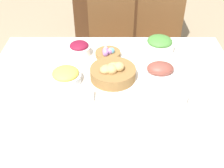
{
  "coord_description": "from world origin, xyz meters",
  "views": [
    {
      "loc": [
        -0.01,
        -1.38,
        1.78
      ],
      "look_at": [
        -0.0,
        -0.08,
        0.78
      ],
      "focal_mm": 45.0,
      "sensor_mm": 36.0,
      "label": 1
    }
  ],
  "objects_px": {
    "chair_far_right": "(157,42)",
    "spoon": "(168,123)",
    "drinking_cup": "(179,98)",
    "chair_far_center": "(109,42)",
    "ham_platter": "(159,69)",
    "egg_basket": "(107,53)",
    "fork": "(101,124)",
    "green_salad_bowl": "(158,44)",
    "dinner_plate": "(132,123)",
    "bread_basket": "(112,72)",
    "butter_dish": "(82,96)",
    "sideboard": "(126,10)",
    "knife": "(162,123)",
    "beet_salad_bowl": "(78,49)",
    "pineapple_bowl": "(65,75)"
  },
  "relations": [
    {
      "from": "green_salad_bowl",
      "to": "sideboard",
      "type": "bearing_deg",
      "value": 96.37
    },
    {
      "from": "egg_basket",
      "to": "ham_platter",
      "type": "xyz_separation_m",
      "value": [
        0.33,
        -0.2,
        0.0
      ]
    },
    {
      "from": "spoon",
      "to": "chair_far_center",
      "type": "bearing_deg",
      "value": 103.79
    },
    {
      "from": "dinner_plate",
      "to": "spoon",
      "type": "xyz_separation_m",
      "value": [
        0.19,
        -0.0,
        -0.0
      ]
    },
    {
      "from": "egg_basket",
      "to": "green_salad_bowl",
      "type": "relative_size",
      "value": 0.84
    },
    {
      "from": "drinking_cup",
      "to": "butter_dish",
      "type": "distance_m",
      "value": 0.54
    },
    {
      "from": "fork",
      "to": "spoon",
      "type": "xyz_separation_m",
      "value": [
        0.34,
        0.0,
        0.0
      ]
    },
    {
      "from": "knife",
      "to": "butter_dish",
      "type": "distance_m",
      "value": 0.47
    },
    {
      "from": "sideboard",
      "to": "green_salad_bowl",
      "type": "bearing_deg",
      "value": -83.63
    },
    {
      "from": "bread_basket",
      "to": "egg_basket",
      "type": "bearing_deg",
      "value": 97.42
    },
    {
      "from": "chair_far_right",
      "to": "spoon",
      "type": "height_order",
      "value": "chair_far_right"
    },
    {
      "from": "dinner_plate",
      "to": "fork",
      "type": "distance_m",
      "value": 0.16
    },
    {
      "from": "chair_far_center",
      "to": "beet_salad_bowl",
      "type": "xyz_separation_m",
      "value": [
        -0.21,
        -0.59,
        0.27
      ]
    },
    {
      "from": "ham_platter",
      "to": "fork",
      "type": "relative_size",
      "value": 1.37
    },
    {
      "from": "bread_basket",
      "to": "butter_dish",
      "type": "relative_size",
      "value": 2.26
    },
    {
      "from": "ham_platter",
      "to": "spoon",
      "type": "xyz_separation_m",
      "value": [
        -0.02,
        -0.45,
        -0.02
      ]
    },
    {
      "from": "knife",
      "to": "spoon",
      "type": "xyz_separation_m",
      "value": [
        0.03,
        0.0,
        0.0
      ]
    },
    {
      "from": "ham_platter",
      "to": "knife",
      "type": "distance_m",
      "value": 0.46
    },
    {
      "from": "beet_salad_bowl",
      "to": "fork",
      "type": "xyz_separation_m",
      "value": [
        0.18,
        -0.68,
        -0.04
      ]
    },
    {
      "from": "chair_far_right",
      "to": "chair_far_center",
      "type": "bearing_deg",
      "value": -173.51
    },
    {
      "from": "ham_platter",
      "to": "fork",
      "type": "height_order",
      "value": "ham_platter"
    },
    {
      "from": "egg_basket",
      "to": "beet_salad_bowl",
      "type": "distance_m",
      "value": 0.2
    },
    {
      "from": "chair_far_right",
      "to": "drinking_cup",
      "type": "height_order",
      "value": "chair_far_right"
    },
    {
      "from": "chair_far_center",
      "to": "ham_platter",
      "type": "bearing_deg",
      "value": -65.46
    },
    {
      "from": "fork",
      "to": "butter_dish",
      "type": "bearing_deg",
      "value": 118.66
    },
    {
      "from": "green_salad_bowl",
      "to": "butter_dish",
      "type": "height_order",
      "value": "green_salad_bowl"
    },
    {
      "from": "pineapple_bowl",
      "to": "knife",
      "type": "distance_m",
      "value": 0.66
    },
    {
      "from": "bread_basket",
      "to": "knife",
      "type": "bearing_deg",
      "value": -57.26
    },
    {
      "from": "egg_basket",
      "to": "fork",
      "type": "relative_size",
      "value": 0.91
    },
    {
      "from": "sideboard",
      "to": "beet_salad_bowl",
      "type": "distance_m",
      "value": 1.55
    },
    {
      "from": "chair_far_center",
      "to": "fork",
      "type": "xyz_separation_m",
      "value": [
        -0.04,
        -1.27,
        0.23
      ]
    },
    {
      "from": "green_salad_bowl",
      "to": "dinner_plate",
      "type": "xyz_separation_m",
      "value": [
        -0.23,
        -0.73,
        -0.05
      ]
    },
    {
      "from": "beet_salad_bowl",
      "to": "drinking_cup",
      "type": "height_order",
      "value": "beet_salad_bowl"
    },
    {
      "from": "drinking_cup",
      "to": "butter_dish",
      "type": "bearing_deg",
      "value": 173.83
    },
    {
      "from": "egg_basket",
      "to": "beet_salad_bowl",
      "type": "bearing_deg",
      "value": 172.85
    },
    {
      "from": "sideboard",
      "to": "pineapple_bowl",
      "type": "relative_size",
      "value": 6.36
    },
    {
      "from": "dinner_plate",
      "to": "fork",
      "type": "xyz_separation_m",
      "value": [
        -0.16,
        -0.0,
        -0.0
      ]
    },
    {
      "from": "dinner_plate",
      "to": "butter_dish",
      "type": "bearing_deg",
      "value": 142.43
    },
    {
      "from": "fork",
      "to": "knife",
      "type": "relative_size",
      "value": 1.0
    },
    {
      "from": "chair_far_center",
      "to": "chair_far_right",
      "type": "relative_size",
      "value": 1.0
    },
    {
      "from": "egg_basket",
      "to": "dinner_plate",
      "type": "distance_m",
      "value": 0.66
    },
    {
      "from": "bread_basket",
      "to": "fork",
      "type": "xyz_separation_m",
      "value": [
        -0.06,
        -0.4,
        -0.04
      ]
    },
    {
      "from": "sideboard",
      "to": "fork",
      "type": "xyz_separation_m",
      "value": [
        -0.23,
        -2.13,
        0.29
      ]
    },
    {
      "from": "egg_basket",
      "to": "beet_salad_bowl",
      "type": "relative_size",
      "value": 1.13
    },
    {
      "from": "chair_far_right",
      "to": "beet_salad_bowl",
      "type": "xyz_separation_m",
      "value": [
        -0.65,
        -0.59,
        0.27
      ]
    },
    {
      "from": "chair_far_center",
      "to": "bread_basket",
      "type": "bearing_deg",
      "value": -85.76
    },
    {
      "from": "chair_far_center",
      "to": "bread_basket",
      "type": "xyz_separation_m",
      "value": [
        0.02,
        -0.87,
        0.27
      ]
    },
    {
      "from": "bread_basket",
      "to": "ham_platter",
      "type": "bearing_deg",
      "value": 10.89
    },
    {
      "from": "bread_basket",
      "to": "spoon",
      "type": "bearing_deg",
      "value": -54.3
    },
    {
      "from": "knife",
      "to": "drinking_cup",
      "type": "bearing_deg",
      "value": 53.2
    }
  ]
}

